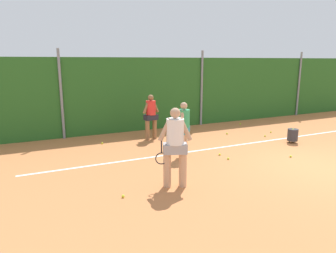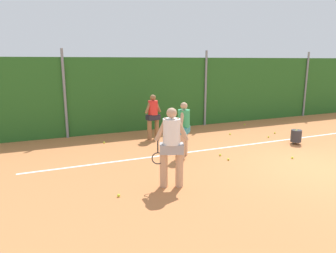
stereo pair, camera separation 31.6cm
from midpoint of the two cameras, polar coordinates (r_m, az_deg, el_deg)
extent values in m
plane|color=#C67542|center=(10.57, 17.46, -4.01)|extent=(31.74, 31.74, 0.00)
cube|color=#286023|center=(13.87, 5.28, 6.54)|extent=(20.63, 0.25, 2.99)
cylinder|color=gray|center=(11.85, -20.10, 5.63)|extent=(0.10, 0.10, 3.29)
cylinder|color=gray|center=(13.70, 5.66, 7.10)|extent=(0.10, 0.10, 3.29)
cylinder|color=gray|center=(17.49, 22.84, 7.31)|extent=(0.10, 0.10, 3.29)
cube|color=white|center=(11.15, 14.70, -3.00)|extent=(15.08, 0.10, 0.01)
cylinder|color=tan|center=(7.06, 1.48, -8.08)|extent=(0.18, 0.18, 0.81)
cylinder|color=tan|center=(7.03, -1.46, -8.15)|extent=(0.18, 0.18, 0.81)
cube|color=#99999E|center=(6.88, 0.02, -4.12)|extent=(0.62, 0.49, 0.22)
cylinder|color=white|center=(6.78, 0.02, -0.92)|extent=(0.39, 0.39, 0.57)
sphere|color=tan|center=(6.70, 0.02, 2.54)|extent=(0.23, 0.23, 0.23)
cylinder|color=tan|center=(6.79, 1.90, -0.54)|extent=(0.32, 0.19, 0.55)
cylinder|color=tan|center=(6.76, -1.88, -0.59)|extent=(0.32, 0.19, 0.55)
cylinder|color=black|center=(6.81, -2.58, -3.85)|extent=(0.03, 0.03, 0.28)
torus|color=#26262B|center=(6.89, -2.56, -6.01)|extent=(0.27, 0.13, 0.28)
cylinder|color=tan|center=(9.37, 2.18, -3.19)|extent=(0.16, 0.16, 0.73)
cylinder|color=tan|center=(9.07, 1.66, -3.71)|extent=(0.16, 0.16, 0.73)
cube|color=teal|center=(9.11, 1.95, -0.65)|extent=(0.54, 0.55, 0.19)
cylinder|color=#339E60|center=(9.04, 1.96, 1.55)|extent=(0.36, 0.36, 0.52)
sphere|color=tan|center=(8.97, 1.98, 3.90)|extent=(0.21, 0.21, 0.21)
cylinder|color=tan|center=(9.22, 2.29, 2.01)|extent=(0.23, 0.25, 0.50)
cylinder|color=tan|center=(8.84, 1.63, 1.57)|extent=(0.23, 0.25, 0.50)
cylinder|color=#8C603D|center=(11.37, -3.31, -0.45)|extent=(0.16, 0.16, 0.73)
cylinder|color=#8C603D|center=(11.20, -4.68, -0.67)|extent=(0.16, 0.16, 0.73)
cube|color=#23232D|center=(11.20, -4.03, 1.74)|extent=(0.53, 0.38, 0.19)
cylinder|color=red|center=(11.14, -4.05, 3.53)|extent=(0.35, 0.35, 0.52)
sphere|color=#8C603D|center=(11.09, -4.08, 5.44)|extent=(0.21, 0.21, 0.21)
cylinder|color=#8C603D|center=(11.24, -3.20, 3.82)|extent=(0.29, 0.14, 0.49)
cylinder|color=#8C603D|center=(11.02, -4.93, 3.63)|extent=(0.29, 0.14, 0.49)
cylinder|color=#2D2D33|center=(11.56, 21.61, -1.46)|extent=(0.36, 0.36, 0.42)
cylinder|color=#2D2D33|center=(11.71, 21.94, -2.58)|extent=(0.02, 0.02, 0.08)
cylinder|color=#2D2D33|center=(11.53, 21.08, -2.74)|extent=(0.02, 0.02, 0.08)
cylinder|color=#2D2D33|center=(11.71, 21.07, -2.52)|extent=(0.02, 0.02, 0.08)
sphere|color=#CCDB33|center=(11.57, 21.71, -0.49)|extent=(0.07, 0.07, 0.07)
sphere|color=#CCDB33|center=(11.47, 21.58, -0.59)|extent=(0.07, 0.07, 0.07)
sphere|color=#CCDB33|center=(10.92, -13.05, -3.07)|extent=(0.07, 0.07, 0.07)
sphere|color=#CCDB33|center=(9.14, 10.25, -5.94)|extent=(0.07, 0.07, 0.07)
sphere|color=#CCDB33|center=(12.18, 17.02, -1.72)|extent=(0.07, 0.07, 0.07)
sphere|color=#CCDB33|center=(14.24, 12.77, 0.48)|extent=(0.07, 0.07, 0.07)
sphere|color=#CCDB33|center=(9.86, 21.16, -5.24)|extent=(0.07, 0.07, 0.07)
sphere|color=#CCDB33|center=(12.93, 18.04, -1.00)|extent=(0.07, 0.07, 0.07)
sphere|color=#CCDB33|center=(12.23, 10.27, -1.31)|extent=(0.07, 0.07, 0.07)
sphere|color=#CCDB33|center=(9.50, 8.72, -5.18)|extent=(0.07, 0.07, 0.07)
sphere|color=#CCDB33|center=(6.72, -9.78, -12.75)|extent=(0.07, 0.07, 0.07)
camera|label=1|loc=(0.16, -91.00, -0.22)|focal=32.53mm
camera|label=2|loc=(0.16, 89.00, 0.22)|focal=32.53mm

